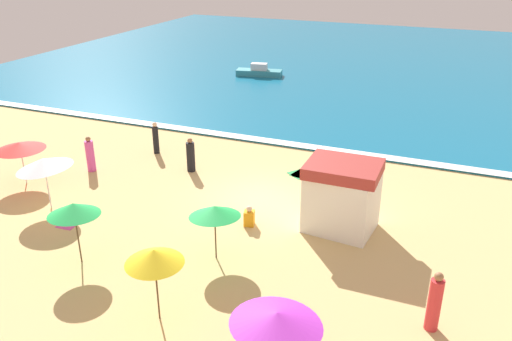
{
  "coord_description": "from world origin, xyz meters",
  "views": [
    {
      "loc": [
        7.24,
        -18.2,
        9.91
      ],
      "look_at": [
        -0.55,
        0.94,
        0.8
      ],
      "focal_mm": 36.93,
      "sensor_mm": 36.0,
      "label": 1
    }
  ],
  "objects_px": {
    "lifeguard_cabana": "(342,196)",
    "beach_umbrella_8": "(154,257)",
    "beach_umbrella_2": "(215,211)",
    "small_boat_0": "(259,72)",
    "beachgoer_5": "(191,156)",
    "beach_umbrella_3": "(74,209)",
    "beach_umbrella_9": "(277,319)",
    "beachgoer_2": "(434,303)",
    "beachgoer_6": "(156,138)",
    "beach_umbrella_7": "(20,146)",
    "beach_umbrella_4": "(44,163)",
    "beachgoer_1": "(90,155)",
    "beachgoer_4": "(249,217)"
  },
  "relations": [
    {
      "from": "lifeguard_cabana",
      "to": "beach_umbrella_8",
      "type": "bearing_deg",
      "value": -116.92
    },
    {
      "from": "beach_umbrella_2",
      "to": "small_boat_0",
      "type": "height_order",
      "value": "beach_umbrella_2"
    },
    {
      "from": "lifeguard_cabana",
      "to": "beachgoer_5",
      "type": "distance_m",
      "value": 8.15
    },
    {
      "from": "beach_umbrella_3",
      "to": "small_boat_0",
      "type": "height_order",
      "value": "beach_umbrella_3"
    },
    {
      "from": "beach_umbrella_9",
      "to": "lifeguard_cabana",
      "type": "bearing_deg",
      "value": 92.47
    },
    {
      "from": "beachgoer_5",
      "to": "small_boat_0",
      "type": "bearing_deg",
      "value": 102.0
    },
    {
      "from": "lifeguard_cabana",
      "to": "beach_umbrella_8",
      "type": "relative_size",
      "value": 1.15
    },
    {
      "from": "beach_umbrella_3",
      "to": "beach_umbrella_8",
      "type": "distance_m",
      "value": 4.21
    },
    {
      "from": "small_boat_0",
      "to": "beach_umbrella_3",
      "type": "bearing_deg",
      "value": -81.14
    },
    {
      "from": "beach_umbrella_2",
      "to": "beach_umbrella_9",
      "type": "xyz_separation_m",
      "value": [
        3.73,
        -4.31,
        0.09
      ]
    },
    {
      "from": "beach_umbrella_3",
      "to": "beachgoer_2",
      "type": "relative_size",
      "value": 1.22
    },
    {
      "from": "beachgoer_6",
      "to": "small_boat_0",
      "type": "distance_m",
      "value": 16.82
    },
    {
      "from": "beach_umbrella_7",
      "to": "beachgoer_2",
      "type": "bearing_deg",
      "value": -10.21
    },
    {
      "from": "lifeguard_cabana",
      "to": "beach_umbrella_4",
      "type": "xyz_separation_m",
      "value": [
        -11.16,
        -2.75,
        0.59
      ]
    },
    {
      "from": "lifeguard_cabana",
      "to": "beachgoer_2",
      "type": "distance_m",
      "value": 5.8
    },
    {
      "from": "beach_umbrella_2",
      "to": "beachgoer_1",
      "type": "bearing_deg",
      "value": 152.81
    },
    {
      "from": "beach_umbrella_4",
      "to": "beachgoer_1",
      "type": "bearing_deg",
      "value": 102.97
    },
    {
      "from": "beachgoer_4",
      "to": "beach_umbrella_3",
      "type": "bearing_deg",
      "value": -133.93
    },
    {
      "from": "beachgoer_5",
      "to": "beach_umbrella_8",
      "type": "bearing_deg",
      "value": -66.39
    },
    {
      "from": "beach_umbrella_2",
      "to": "beachgoer_1",
      "type": "height_order",
      "value": "beach_umbrella_2"
    },
    {
      "from": "small_boat_0",
      "to": "beachgoer_4",
      "type": "bearing_deg",
      "value": -69.08
    },
    {
      "from": "beachgoer_2",
      "to": "lifeguard_cabana",
      "type": "bearing_deg",
      "value": 129.56
    },
    {
      "from": "beach_umbrella_9",
      "to": "beachgoer_2",
      "type": "relative_size",
      "value": 1.7
    },
    {
      "from": "beach_umbrella_4",
      "to": "beachgoer_4",
      "type": "distance_m",
      "value": 8.28
    },
    {
      "from": "beach_umbrella_8",
      "to": "beachgoer_5",
      "type": "xyz_separation_m",
      "value": [
        -4.17,
        9.55,
        -1.32
      ]
    },
    {
      "from": "beach_umbrella_7",
      "to": "beachgoer_5",
      "type": "xyz_separation_m",
      "value": [
        6.14,
        3.93,
        -1.0
      ]
    },
    {
      "from": "beach_umbrella_9",
      "to": "beachgoer_6",
      "type": "distance_m",
      "value": 15.97
    },
    {
      "from": "beach_umbrella_3",
      "to": "beach_umbrella_7",
      "type": "relative_size",
      "value": 0.91
    },
    {
      "from": "beach_umbrella_7",
      "to": "small_boat_0",
      "type": "xyz_separation_m",
      "value": [
        2.29,
        22.02,
        -1.32
      ]
    },
    {
      "from": "beach_umbrella_3",
      "to": "beachgoer_4",
      "type": "distance_m",
      "value": 6.33
    },
    {
      "from": "beach_umbrella_3",
      "to": "beachgoer_2",
      "type": "distance_m",
      "value": 11.24
    },
    {
      "from": "beach_umbrella_3",
      "to": "beachgoer_5",
      "type": "distance_m",
      "value": 8.17
    },
    {
      "from": "beachgoer_4",
      "to": "lifeguard_cabana",
      "type": "bearing_deg",
      "value": 18.0
    },
    {
      "from": "beach_umbrella_3",
      "to": "beachgoer_1",
      "type": "bearing_deg",
      "value": 125.6
    },
    {
      "from": "beach_umbrella_3",
      "to": "beach_umbrella_4",
      "type": "xyz_separation_m",
      "value": [
        -3.7,
        2.7,
        -0.06
      ]
    },
    {
      "from": "beach_umbrella_8",
      "to": "small_boat_0",
      "type": "distance_m",
      "value": 28.84
    },
    {
      "from": "beach_umbrella_4",
      "to": "small_boat_0",
      "type": "height_order",
      "value": "beach_umbrella_4"
    },
    {
      "from": "beachgoer_5",
      "to": "beachgoer_6",
      "type": "xyz_separation_m",
      "value": [
        -2.7,
        1.32,
        0.04
      ]
    },
    {
      "from": "beachgoer_2",
      "to": "beachgoer_4",
      "type": "xyz_separation_m",
      "value": [
        -6.9,
        3.41,
        -0.52
      ]
    },
    {
      "from": "beach_umbrella_4",
      "to": "beachgoer_2",
      "type": "xyz_separation_m",
      "value": [
        14.84,
        -1.71,
        -1.07
      ]
    },
    {
      "from": "beach_umbrella_4",
      "to": "beach_umbrella_7",
      "type": "distance_m",
      "value": 3.04
    },
    {
      "from": "small_boat_0",
      "to": "beach_umbrella_8",
      "type": "bearing_deg",
      "value": -73.82
    },
    {
      "from": "beachgoer_5",
      "to": "beachgoer_4",
      "type": "bearing_deg",
      "value": -39.37
    },
    {
      "from": "beach_umbrella_8",
      "to": "beach_umbrella_9",
      "type": "relative_size",
      "value": 0.73
    },
    {
      "from": "beach_umbrella_7",
      "to": "beach_umbrella_8",
      "type": "xyz_separation_m",
      "value": [
        10.31,
        -5.63,
        0.32
      ]
    },
    {
      "from": "beachgoer_1",
      "to": "beachgoer_6",
      "type": "height_order",
      "value": "beachgoer_1"
    },
    {
      "from": "beach_umbrella_7",
      "to": "beach_umbrella_9",
      "type": "bearing_deg",
      "value": -24.76
    },
    {
      "from": "beach_umbrella_7",
      "to": "beachgoer_2",
      "type": "distance_m",
      "value": 17.82
    },
    {
      "from": "beach_umbrella_7",
      "to": "beach_umbrella_8",
      "type": "distance_m",
      "value": 11.75
    },
    {
      "from": "lifeguard_cabana",
      "to": "small_boat_0",
      "type": "height_order",
      "value": "lifeguard_cabana"
    }
  ]
}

